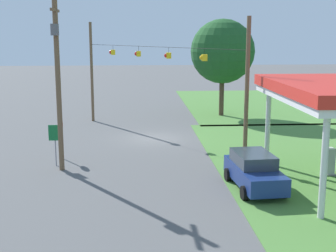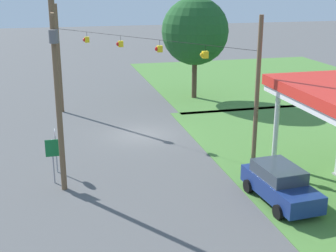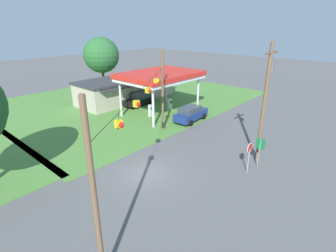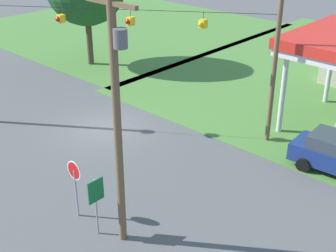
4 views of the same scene
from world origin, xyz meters
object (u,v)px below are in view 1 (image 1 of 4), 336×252
at_px(utility_pole_main, 58,75).
at_px(fuel_pump_near, 329,162).
at_px(stop_sign_roadside, 62,130).
at_px(route_sign, 55,137).
at_px(car_at_pumps_front, 254,171).
at_px(tree_west_verge, 223,51).

bearing_deg(utility_pole_main, fuel_pump_near, 82.37).
bearing_deg(stop_sign_roadside, route_sign, 173.35).
bearing_deg(car_at_pumps_front, stop_sign_roadside, -125.70).
height_order(stop_sign_roadside, route_sign, stop_sign_roadside).
distance_m(route_sign, tree_west_verge, 20.71).
height_order(fuel_pump_near, utility_pole_main, utility_pole_main).
xyz_separation_m(fuel_pump_near, utility_pole_main, (-1.94, -14.49, 4.60)).
distance_m(fuel_pump_near, car_at_pumps_front, 5.00).
height_order(utility_pole_main, tree_west_verge, utility_pole_main).
xyz_separation_m(stop_sign_roadside, tree_west_verge, (-14.49, 12.33, 4.08)).
bearing_deg(stop_sign_roadside, utility_pole_main, -173.04).
xyz_separation_m(stop_sign_roadside, route_sign, (1.48, -0.17, -0.10)).
xyz_separation_m(car_at_pumps_front, utility_pole_main, (-3.88, -9.89, 4.39)).
relative_size(fuel_pump_near, tree_west_verge, 0.17).
bearing_deg(stop_sign_roadside, fuel_pump_near, -106.30).
height_order(fuel_pump_near, stop_sign_roadside, stop_sign_roadside).
bearing_deg(route_sign, tree_west_verge, 141.95).
bearing_deg(utility_pole_main, stop_sign_roadside, -173.04).
bearing_deg(car_at_pumps_front, utility_pole_main, -115.53).
height_order(car_at_pumps_front, route_sign, route_sign).
distance_m(car_at_pumps_front, route_sign, 11.43).
xyz_separation_m(car_at_pumps_front, stop_sign_roadside, (-6.26, -10.18, 0.89)).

